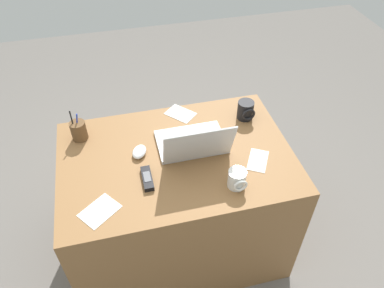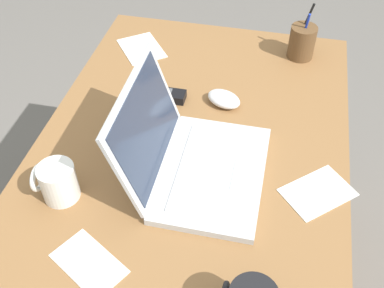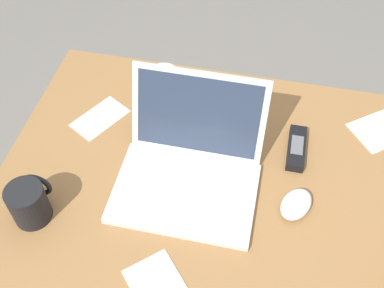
{
  "view_description": "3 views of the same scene",
  "coord_description": "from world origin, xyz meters",
  "views": [
    {
      "loc": [
        0.23,
        1.27,
        2.05
      ],
      "look_at": [
        -0.09,
        -0.03,
        0.8
      ],
      "focal_mm": 34.71,
      "sensor_mm": 36.0,
      "label": 1
    },
    {
      "loc": [
        -0.82,
        -0.18,
        1.59
      ],
      "look_at": [
        -0.1,
        -0.02,
        0.86
      ],
      "focal_mm": 43.84,
      "sensor_mm": 36.0,
      "label": 2
    },
    {
      "loc": [
        0.06,
        -0.7,
        1.74
      ],
      "look_at": [
        -0.09,
        0.0,
        0.87
      ],
      "focal_mm": 44.83,
      "sensor_mm": 36.0,
      "label": 3
    }
  ],
  "objects": [
    {
      "name": "cordless_phone",
      "position": [
        0.16,
        0.12,
        0.77
      ],
      "size": [
        0.04,
        0.14,
        0.03
      ],
      "color": "black",
      "rests_on": "desk"
    },
    {
      "name": "paper_note_near_laptop",
      "position": [
        -0.09,
        -0.32,
        0.76
      ],
      "size": [
        0.18,
        0.19,
        0.0
      ],
      "primitive_type": "cube",
      "rotation": [
        0.0,
        0.0,
        0.73
      ],
      "color": "white",
      "rests_on": "desk"
    },
    {
      "name": "paper_note_left",
      "position": [
        -0.38,
        0.13,
        0.76
      ],
      "size": [
        0.15,
        0.17,
        0.0
      ],
      "primitive_type": "cube",
      "rotation": [
        0.0,
        0.0,
        -0.52
      ],
      "color": "white",
      "rests_on": "desk"
    },
    {
      "name": "pen_holder",
      "position": [
        0.45,
        -0.24,
        0.81
      ],
      "size": [
        0.08,
        0.08,
        0.17
      ],
      "color": "brown",
      "rests_on": "desk"
    },
    {
      "name": "laptop",
      "position": [
        -0.09,
        -0.02,
        0.81
      ],
      "size": [
        0.34,
        0.31,
        0.24
      ],
      "color": "silver",
      "rests_on": "desk"
    },
    {
      "name": "desk",
      "position": [
        0.0,
        0.0,
        0.38
      ],
      "size": [
        1.15,
        0.78,
        0.76
      ],
      "primitive_type": "cube",
      "color": "olive",
      "rests_on": "ground"
    },
    {
      "name": "coffee_mug_white",
      "position": [
        -0.23,
        0.25,
        0.8
      ],
      "size": [
        0.08,
        0.09,
        0.09
      ],
      "color": "white",
      "rests_on": "desk"
    },
    {
      "name": "paper_note_right",
      "position": [
        0.39,
        0.25,
        0.76
      ],
      "size": [
        0.2,
        0.19,
        0.0
      ],
      "primitive_type": "cube",
      "rotation": [
        0.0,
        0.0,
        0.65
      ],
      "color": "white",
      "rests_on": "desk"
    },
    {
      "name": "computer_mouse",
      "position": [
        0.17,
        -0.05,
        0.78
      ],
      "size": [
        0.1,
        0.12,
        0.03
      ],
      "primitive_type": "ellipsoid",
      "rotation": [
        0.0,
        0.0,
        -0.43
      ],
      "color": "white",
      "rests_on": "desk"
    }
  ]
}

